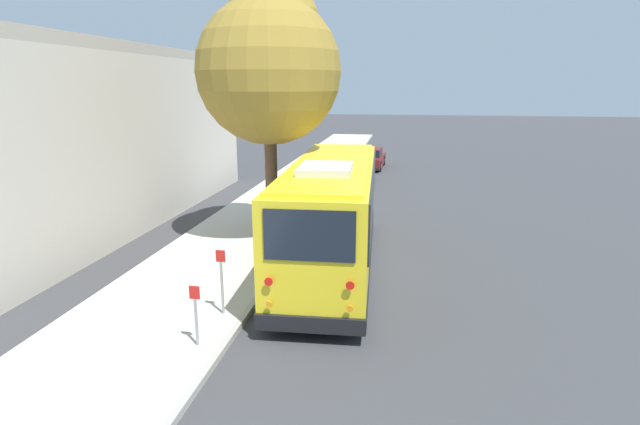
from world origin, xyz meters
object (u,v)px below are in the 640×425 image
Objects in this scene: parked_sedan_maroon at (370,159)px; sign_post_near at (196,315)px; street_tree at (270,61)px; shuttle_bus at (332,209)px; parked_sedan_tan at (358,174)px; sign_post_far at (222,281)px.

sign_post_near is (-24.30, 1.79, 0.22)m from parked_sedan_maroon.
street_tree reaches higher than parked_sedan_maroon.
shuttle_bus reaches higher than sign_post_near.
parked_sedan_tan is at bearing -10.04° from street_tree.
street_tree is (2.21, 2.40, 4.30)m from shuttle_bus.
parked_sedan_maroon is 24.37m from sign_post_near.
parked_sedan_maroon is (5.75, -0.26, 0.03)m from parked_sedan_tan.
sign_post_far is at bearing 150.30° from shuttle_bus.
shuttle_bus is 2.28× the size of parked_sedan_maroon.
street_tree is 9.31m from sign_post_near.
parked_sedan_maroon is 17.67m from street_tree.
parked_sedan_maroon is at bearing -4.21° from sign_post_near.
sign_post_far is at bearing 178.26° from parked_sedan_maroon.
street_tree reaches higher than parked_sedan_tan.
parked_sedan_maroon is 0.49× the size of street_tree.
parked_sedan_tan is 12.38m from street_tree.
street_tree reaches higher than shuttle_bus.
street_tree is at bearing 175.26° from parked_sedan_maroon.
street_tree is at bearing 2.99° from sign_post_near.
sign_post_far is at bearing 173.47° from parked_sedan_tan.
street_tree is (-16.65, 2.19, 5.50)m from parked_sedan_maroon.
street_tree is 6.67× the size of sign_post_near.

